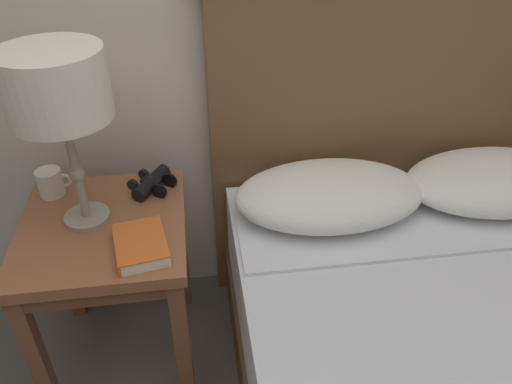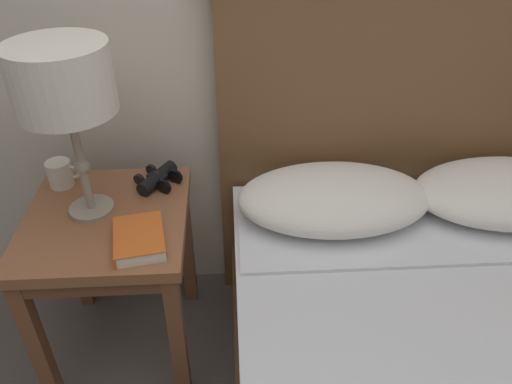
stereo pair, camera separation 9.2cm
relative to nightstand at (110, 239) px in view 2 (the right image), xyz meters
The scene contains 5 objects.
nightstand is the anchor object (origin of this frame).
table_lamp 0.49m from the nightstand, 147.29° to the left, with size 0.26×0.26×0.50m.
book_on_nightstand 0.21m from the nightstand, 49.06° to the right, with size 0.16×0.20×0.04m.
binoculars_pair 0.24m from the nightstand, 48.18° to the left, with size 0.16×0.16×0.05m.
coffee_mug 0.27m from the nightstand, 133.80° to the left, with size 0.10×0.08×0.08m.
Camera 2 is at (-0.15, -0.45, 1.47)m, focal length 35.00 mm.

